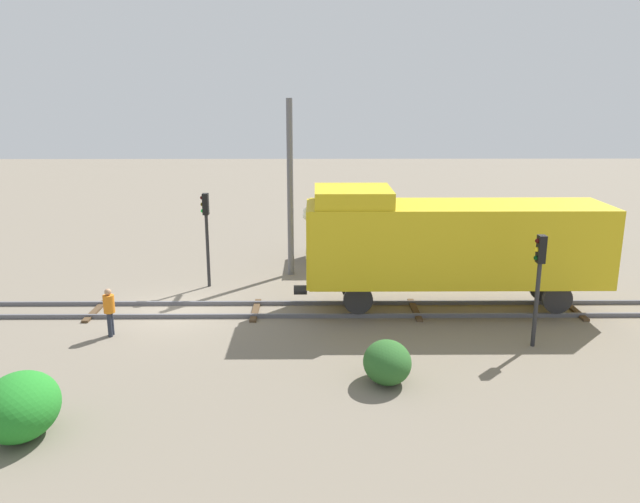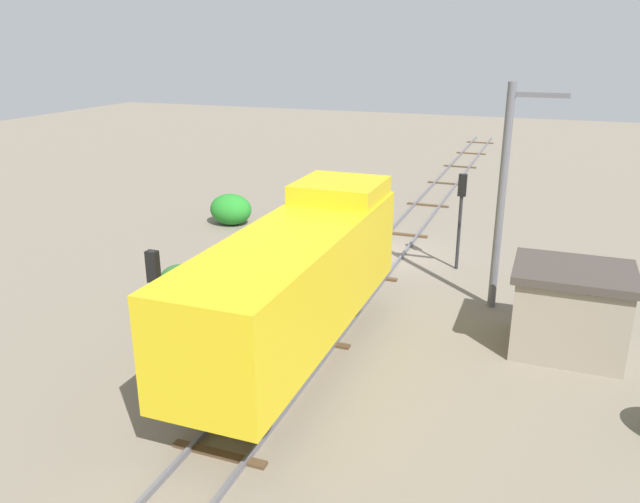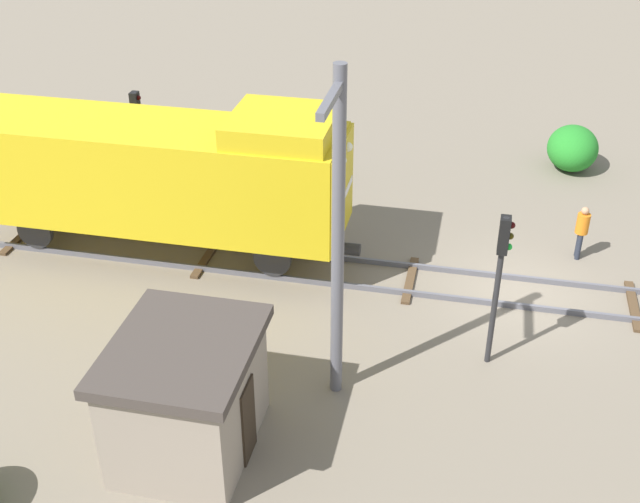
{
  "view_description": "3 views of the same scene",
  "coord_description": "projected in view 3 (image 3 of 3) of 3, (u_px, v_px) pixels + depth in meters",
  "views": [
    {
      "loc": [
        22.57,
        5.36,
        8.21
      ],
      "look_at": [
        0.25,
        5.53,
        2.43
      ],
      "focal_mm": 35.0,
      "sensor_mm": 36.0,
      "label": 1
    },
    {
      "loc": [
        -6.5,
        25.9,
        9.22
      ],
      "look_at": [
        0.54,
        7.18,
        2.37
      ],
      "focal_mm": 35.0,
      "sensor_mm": 36.0,
      "label": 2
    },
    {
      "loc": [
        -19.41,
        1.51,
        12.59
      ],
      "look_at": [
        -0.97,
        5.5,
        1.26
      ],
      "focal_mm": 45.0,
      "sensor_mm": 36.0,
      "label": 3
    }
  ],
  "objects": [
    {
      "name": "worker_near_track",
      "position": [
        582.0,
        228.0,
        23.66
      ],
      "size": [
        0.38,
        0.38,
        1.7
      ],
      "rotation": [
        0.0,
        0.0,
        1.11
      ],
      "color": "#262B38",
      "rests_on": "ground"
    },
    {
      "name": "bush_far",
      "position": [
        309.0,
        163.0,
        28.53
      ],
      "size": [
        1.7,
        1.39,
        1.24
      ],
      "primitive_type": "ellipsoid",
      "color": "#2A5D26",
      "rests_on": "ground"
    },
    {
      "name": "traffic_signal_near",
      "position": [
        501.0,
        264.0,
        18.47
      ],
      "size": [
        0.32,
        0.34,
        4.05
      ],
      "color": "#262628",
      "rests_on": "ground"
    },
    {
      "name": "railway_track",
      "position": [
        519.0,
        292.0,
        22.43
      ],
      "size": [
        2.4,
        73.47,
        0.16
      ],
      "color": "#595960",
      "rests_on": "ground"
    },
    {
      "name": "locomotive",
      "position": [
        160.0,
        171.0,
        22.93
      ],
      "size": [
        2.9,
        11.6,
        4.6
      ],
      "color": "gold",
      "rests_on": "railway_track"
    },
    {
      "name": "traffic_signal_mid",
      "position": [
        138.0,
        125.0,
        26.24
      ],
      "size": [
        0.32,
        0.34,
        3.76
      ],
      "color": "#262628",
      "rests_on": "ground"
    },
    {
      "name": "bush_back",
      "position": [
        573.0,
        148.0,
        29.17
      ],
      "size": [
        2.22,
        1.81,
        1.61
      ],
      "primitive_type": "ellipsoid",
      "color": "#237F26",
      "rests_on": "ground"
    },
    {
      "name": "ground_plane",
      "position": [
        519.0,
        294.0,
        22.47
      ],
      "size": [
        110.21,
        110.21,
        0.0
      ],
      "primitive_type": "plane",
      "color": "#756B5B"
    },
    {
      "name": "relay_hut",
      "position": [
        187.0,
        396.0,
        16.73
      ],
      "size": [
        3.5,
        2.9,
        2.74
      ],
      "color": "gray",
      "rests_on": "ground"
    },
    {
      "name": "catenary_mast",
      "position": [
        337.0,
        236.0,
        16.84
      ],
      "size": [
        1.94,
        0.28,
        7.91
      ],
      "color": "#595960",
      "rests_on": "ground"
    }
  ]
}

